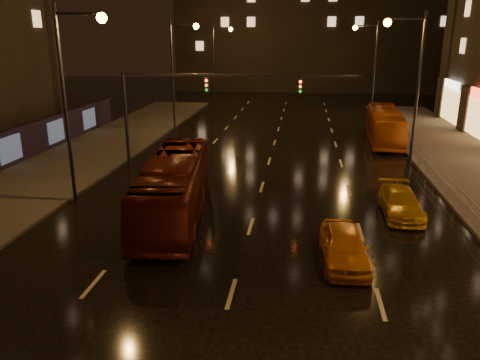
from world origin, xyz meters
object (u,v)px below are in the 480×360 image
Objects in this scene: taxi_near at (344,246)px; taxi_far at (401,203)px; bus_red at (174,187)px; bus_curb at (385,125)px.

taxi_near is 6.41m from taxi_far.
bus_red is 2.46× the size of taxi_far.
bus_curb is 2.28× the size of taxi_far.
bus_red is at bearing -120.47° from bus_curb.
taxi_far is (-1.84, -17.00, -0.76)m from bus_curb.
bus_curb is at bearing 48.23° from bus_red.
taxi_near is 0.96× the size of taxi_far.
bus_red is at bearing -171.90° from taxi_far.
taxi_near is at bearing -119.86° from taxi_far.
bus_red is 22.62m from bus_curb.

